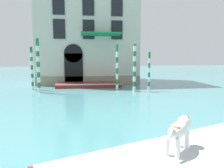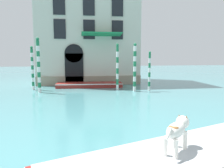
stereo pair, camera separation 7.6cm
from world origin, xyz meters
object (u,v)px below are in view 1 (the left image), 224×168
Objects in this scene: mooring_pole_0 at (134,67)px; mooring_pole_4 at (149,71)px; mooring_pole_2 at (38,65)px; mooring_pole_3 at (117,67)px; boat_foreground at (189,160)px; boat_moored_near_palazzo at (89,85)px; mooring_pole_1 at (32,68)px; dog_on_deck at (179,130)px.

mooring_pole_4 is (1.27, 0.01, -0.34)m from mooring_pole_0.
mooring_pole_0 is 0.91× the size of mooring_pole_2.
mooring_pole_3 is 1.20× the size of mooring_pole_4.
boat_foreground reaches higher than boat_moored_near_palazzo.
boat_foreground is at bearing -92.35° from mooring_pole_3.
boat_moored_near_palazzo is 5.30m from mooring_pole_1.
mooring_pole_2 reaches higher than mooring_pole_4.
mooring_pole_0 reaches higher than dog_on_deck.
boat_moored_near_palazzo is 1.64× the size of mooring_pole_1.
boat_foreground is 1.26× the size of boat_moored_near_palazzo.
mooring_pole_2 is at bearing -62.65° from mooring_pole_1.
mooring_pole_2 is at bearing 176.24° from mooring_pole_0.
mooring_pole_2 reaches higher than mooring_pole_0.
mooring_pole_4 is at bearing 0.28° from mooring_pole_0.
mooring_pole_2 is at bearing 67.66° from dog_on_deck.
boat_foreground is 1.79× the size of mooring_pole_2.
mooring_pole_2 is (0.80, -1.54, 0.31)m from mooring_pole_1.
boat_foreground is 12.91m from mooring_pole_0.
boat_foreground is at bearing -98.30° from mooring_pole_0.
mooring_pole_1 reaches higher than boat_foreground.
dog_on_deck is at bearing -99.74° from mooring_pole_0.
mooring_pole_0 reaches higher than boat_foreground.
mooring_pole_0 is at bearing 35.10° from dog_on_deck.
mooring_pole_0 reaches higher than boat_moored_near_palazzo.
boat_foreground is at bearing -65.87° from mooring_pole_2.
mooring_pole_0 is 1.20× the size of mooring_pole_4.
mooring_pole_1 is at bearing 168.25° from mooring_pole_4.
mooring_pole_4 is (2.56, -0.97, -0.34)m from mooring_pole_3.
dog_on_deck is (-0.33, -0.05, 0.84)m from boat_foreground.
mooring_pole_0 is (2.18, 12.72, 0.83)m from dog_on_deck.
mooring_pole_0 is at bearing -179.72° from mooring_pole_4.
mooring_pole_4 is at bearing -3.19° from mooring_pole_2.
mooring_pole_2 reaches higher than mooring_pole_1.
mooring_pole_1 is (-4.92, -1.01, 1.69)m from boat_moored_near_palazzo.
boat_foreground is 2.36× the size of mooring_pole_4.
mooring_pole_1 is 0.86× the size of mooring_pole_2.
boat_moored_near_palazzo is at bearing 77.45° from boat_foreground.
mooring_pole_0 is 1.62m from mooring_pole_3.
dog_on_deck is at bearing -66.69° from mooring_pole_1.
dog_on_deck reaches higher than boat_foreground.
mooring_pole_4 reaches higher than boat_moored_near_palazzo.
mooring_pole_2 is (-5.90, 13.18, 1.88)m from boat_foreground.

